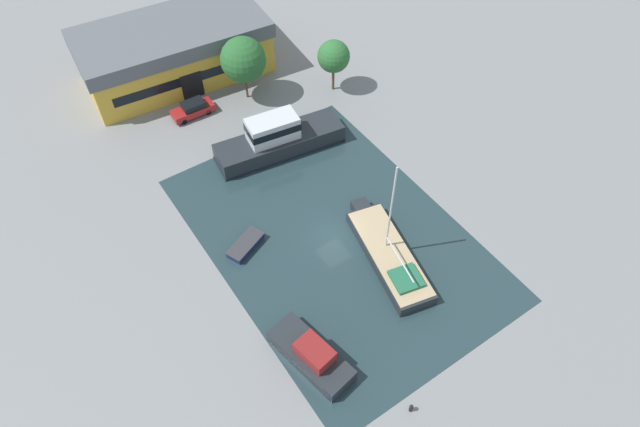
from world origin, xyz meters
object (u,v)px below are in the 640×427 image
(warehouse_building, at_px, (174,51))
(cabin_boat, at_px, (312,355))
(parked_car, at_px, (193,109))
(quay_tree_near_building, at_px, (243,60))
(quay_tree_by_water, at_px, (334,56))
(small_dinghy, at_px, (245,245))
(motor_cruiser, at_px, (278,139))
(sailboat_moored, at_px, (389,254))

(warehouse_building, distance_m, cabin_boat, 39.08)
(cabin_boat, bearing_deg, parked_car, 69.93)
(warehouse_building, relative_size, quay_tree_near_building, 2.95)
(quay_tree_by_water, relative_size, small_dinghy, 1.52)
(quay_tree_near_building, relative_size, parked_car, 1.59)
(quay_tree_by_water, bearing_deg, small_dinghy, -143.93)
(warehouse_building, distance_m, quay_tree_by_water, 18.08)
(quay_tree_near_building, bearing_deg, quay_tree_by_water, -25.83)
(quay_tree_near_building, bearing_deg, parked_car, 174.97)
(parked_car, bearing_deg, small_dinghy, 168.44)
(parked_car, xyz_separation_m, cabin_boat, (-5.23, -30.80, 0.05))
(quay_tree_by_water, relative_size, parked_car, 1.33)
(motor_cruiser, bearing_deg, small_dinghy, 143.20)
(quay_tree_near_building, distance_m, small_dinghy, 21.43)
(parked_car, distance_m, motor_cruiser, 10.91)
(parked_car, height_order, cabin_boat, cabin_boat)
(quay_tree_near_building, height_order, small_dinghy, quay_tree_near_building)
(warehouse_building, height_order, motor_cruiser, warehouse_building)
(sailboat_moored, bearing_deg, cabin_boat, -146.41)
(parked_car, bearing_deg, quay_tree_by_water, -106.63)
(quay_tree_by_water, relative_size, motor_cruiser, 0.45)
(sailboat_moored, distance_m, motor_cruiser, 16.89)
(motor_cruiser, bearing_deg, sailboat_moored, -169.31)
(sailboat_moored, bearing_deg, small_dinghy, 152.81)
(cabin_boat, bearing_deg, motor_cruiser, 54.26)
(quay_tree_near_building, distance_m, sailboat_moored, 26.47)
(quay_tree_near_building, bearing_deg, cabin_boat, -110.90)
(quay_tree_by_water, bearing_deg, quay_tree_near_building, 154.17)
(quay_tree_near_building, bearing_deg, sailboat_moored, -91.89)
(quay_tree_near_building, xyz_separation_m, small_dinghy, (-10.47, -18.15, -4.50))
(warehouse_building, distance_m, quay_tree_near_building, 9.45)
(parked_car, relative_size, sailboat_moored, 0.37)
(parked_car, bearing_deg, sailboat_moored, -167.47)
(motor_cruiser, bearing_deg, quay_tree_near_building, -1.91)
(warehouse_building, height_order, small_dinghy, warehouse_building)
(parked_car, xyz_separation_m, small_dinghy, (-4.16, -18.71, -0.47))
(warehouse_building, distance_m, parked_car, 8.12)
(parked_car, relative_size, cabin_boat, 0.61)
(sailboat_moored, distance_m, small_dinghy, 12.48)
(warehouse_building, xyz_separation_m, quay_tree_by_water, (13.18, -12.33, 1.18))
(motor_cruiser, relative_size, small_dinghy, 3.39)
(warehouse_building, height_order, quay_tree_by_water, warehouse_building)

